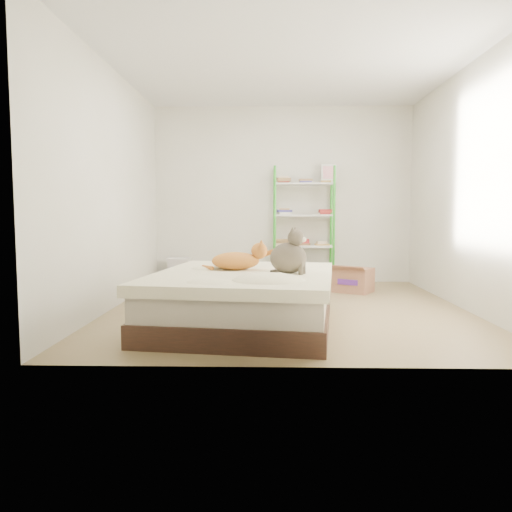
{
  "coord_description": "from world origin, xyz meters",
  "views": [
    {
      "loc": [
        -0.21,
        -5.39,
        1.04
      ],
      "look_at": [
        -0.33,
        -0.58,
        0.62
      ],
      "focal_mm": 35.0,
      "sensor_mm": 36.0,
      "label": 1
    }
  ],
  "objects_px": {
    "white_bin": "(179,270)",
    "shelf_unit": "(304,224)",
    "cardboard_box": "(353,280)",
    "orange_cat": "(236,259)",
    "bed": "(244,299)",
    "grey_cat": "(288,251)"
  },
  "relations": [
    {
      "from": "white_bin",
      "to": "shelf_unit",
      "type": "bearing_deg",
      "value": 1.11
    },
    {
      "from": "white_bin",
      "to": "cardboard_box",
      "type": "bearing_deg",
      "value": -17.08
    },
    {
      "from": "cardboard_box",
      "to": "orange_cat",
      "type": "bearing_deg",
      "value": -96.01
    },
    {
      "from": "bed",
      "to": "cardboard_box",
      "type": "relative_size",
      "value": 3.53
    },
    {
      "from": "grey_cat",
      "to": "cardboard_box",
      "type": "relative_size",
      "value": 0.65
    },
    {
      "from": "shelf_unit",
      "to": "white_bin",
      "type": "distance_m",
      "value": 1.95
    },
    {
      "from": "bed",
      "to": "grey_cat",
      "type": "bearing_deg",
      "value": -8.0
    },
    {
      "from": "cardboard_box",
      "to": "white_bin",
      "type": "distance_m",
      "value": 2.53
    },
    {
      "from": "bed",
      "to": "cardboard_box",
      "type": "bearing_deg",
      "value": 63.82
    },
    {
      "from": "orange_cat",
      "to": "cardboard_box",
      "type": "bearing_deg",
      "value": 47.46
    },
    {
      "from": "bed",
      "to": "orange_cat",
      "type": "height_order",
      "value": "orange_cat"
    },
    {
      "from": "orange_cat",
      "to": "cardboard_box",
      "type": "xyz_separation_m",
      "value": [
        1.42,
        1.81,
        -0.44
      ]
    },
    {
      "from": "orange_cat",
      "to": "shelf_unit",
      "type": "xyz_separation_m",
      "value": [
        0.83,
        2.59,
        0.27
      ]
    },
    {
      "from": "grey_cat",
      "to": "shelf_unit",
      "type": "distance_m",
      "value": 2.9
    },
    {
      "from": "orange_cat",
      "to": "bed",
      "type": "bearing_deg",
      "value": -66.52
    },
    {
      "from": "shelf_unit",
      "to": "white_bin",
      "type": "height_order",
      "value": "shelf_unit"
    },
    {
      "from": "grey_cat",
      "to": "white_bin",
      "type": "relative_size",
      "value": 1.05
    },
    {
      "from": "bed",
      "to": "shelf_unit",
      "type": "distance_m",
      "value": 2.93
    },
    {
      "from": "orange_cat",
      "to": "cardboard_box",
      "type": "height_order",
      "value": "orange_cat"
    },
    {
      "from": "cardboard_box",
      "to": "bed",
      "type": "bearing_deg",
      "value": -91.77
    },
    {
      "from": "grey_cat",
      "to": "white_bin",
      "type": "xyz_separation_m",
      "value": [
        -1.48,
        2.84,
        -0.51
      ]
    },
    {
      "from": "bed",
      "to": "orange_cat",
      "type": "distance_m",
      "value": 0.41
    }
  ]
}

